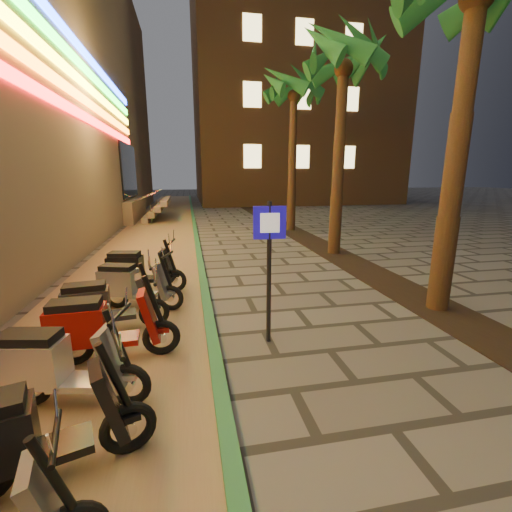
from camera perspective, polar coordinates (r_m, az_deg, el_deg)
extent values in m
plane|color=#474442|center=(4.57, 6.31, -21.33)|extent=(120.00, 120.00, 0.00)
cube|color=#8C7251|center=(13.89, -16.87, 2.07)|extent=(3.40, 60.00, 0.01)
cube|color=#296D3F|center=(13.81, -9.85, 2.58)|extent=(0.18, 60.00, 0.10)
cube|color=black|center=(10.15, 17.35, -1.99)|extent=(1.20, 40.00, 0.02)
cube|color=black|center=(21.82, -20.39, 13.14)|extent=(0.08, 5.00, 3.00)
cube|color=gray|center=(22.30, -25.16, 7.02)|extent=(5.00, 6.00, 1.20)
cube|color=#FF1414|center=(10.29, -32.11, 22.15)|extent=(0.06, 26.00, 0.28)
cube|color=orange|center=(10.40, -32.52, 25.11)|extent=(0.06, 26.00, 0.28)
cube|color=yellow|center=(10.55, -32.94, 27.99)|extent=(0.06, 26.00, 0.28)
cube|color=#19E526|center=(10.72, -33.38, 30.78)|extent=(0.06, 26.00, 0.28)
cube|color=gray|center=(21.83, -17.35, 6.37)|extent=(0.35, 5.00, 0.30)
cube|color=gray|center=(21.77, -16.48, 7.21)|extent=(0.35, 5.00, 0.30)
cube|color=gray|center=(21.71, -15.60, 8.05)|extent=(0.35, 5.00, 0.30)
cube|color=gray|center=(21.66, -14.72, 8.89)|extent=(0.35, 5.00, 0.30)
cylinder|color=silver|center=(19.80, -19.31, 8.77)|extent=(2.09, 0.06, 0.81)
cylinder|color=silver|center=(23.76, -18.02, 9.52)|extent=(2.09, 0.06, 0.81)
cube|color=brown|center=(38.30, 5.22, 28.35)|extent=(18.00, 16.00, 25.00)
cube|color=#FFE68C|center=(28.06, -0.58, 16.28)|extent=(1.40, 0.06, 1.80)
cube|color=#FFE68C|center=(29.06, 7.51, 16.08)|extent=(1.40, 0.06, 1.80)
cube|color=#FFE68C|center=(30.57, 14.91, 15.62)|extent=(1.40, 0.06, 1.80)
cube|color=#FFE68C|center=(28.64, -0.61, 25.31)|extent=(1.40, 0.06, 1.80)
cube|color=#FFE68C|center=(29.62, 7.80, 24.80)|extent=(1.40, 0.06, 1.80)
cube|color=#FFE68C|center=(31.10, 15.45, 23.91)|extent=(1.40, 0.06, 1.80)
cube|color=#FFE68C|center=(29.89, -0.63, 33.78)|extent=(1.40, 0.06, 1.80)
cube|color=#FFE68C|center=(30.84, 8.11, 33.02)|extent=(1.40, 0.06, 1.80)
cube|color=#FFE68C|center=(32.26, 16.03, 31.77)|extent=(1.40, 0.06, 1.80)
cylinder|color=#472D19|center=(7.34, 30.25, 12.63)|extent=(0.40, 0.40, 5.45)
cylinder|color=#472D19|center=(11.61, 13.56, 14.30)|extent=(0.40, 0.40, 5.70)
sphere|color=#472D19|center=(12.01, 14.40, 28.00)|extent=(0.56, 0.56, 0.56)
cone|color=#16491B|center=(12.51, 18.74, 29.28)|extent=(0.60, 1.93, 1.52)
cone|color=#16491B|center=(12.91, 16.41, 28.91)|extent=(1.70, 1.86, 1.52)
cone|color=#16491B|center=(12.96, 13.35, 29.01)|extent=(2.00, 0.93, 1.52)
cone|color=#16491B|center=(12.65, 10.75, 29.53)|extent=(1.97, 1.48, 1.52)
cone|color=#16491B|center=(12.10, 9.70, 30.33)|extent=(1.22, 2.02, 1.52)
cone|color=#16491B|center=(11.56, 10.94, 31.11)|extent=(1.22, 2.02, 1.52)
cone|color=#16491B|center=(11.29, 14.12, 31.40)|extent=(1.97, 1.48, 1.52)
cone|color=#16491B|center=(11.45, 17.53, 30.95)|extent=(2.00, 0.93, 1.52)
cone|color=#16491B|center=(11.94, 19.29, 30.07)|extent=(1.70, 1.86, 1.52)
cylinder|color=#472D19|center=(16.29, 6.06, 14.67)|extent=(0.40, 0.40, 5.95)
sphere|color=#472D19|center=(16.63, 6.33, 24.97)|extent=(0.56, 0.56, 0.56)
cone|color=#16491B|center=(17.00, 9.55, 26.18)|extent=(0.60, 1.93, 1.52)
cone|color=#16491B|center=(17.46, 8.12, 25.88)|extent=(1.70, 1.86, 1.52)
cone|color=#16491B|center=(17.58, 5.96, 25.85)|extent=(2.00, 0.93, 1.52)
cone|color=#16491B|center=(17.33, 3.98, 26.07)|extent=(1.97, 1.48, 1.52)
cone|color=#16491B|center=(16.79, 3.00, 26.50)|extent=(1.22, 2.02, 1.52)
cone|color=#16491B|center=(16.22, 3.59, 26.96)|extent=(1.22, 2.02, 1.52)
cone|color=#16491B|center=(15.89, 5.60, 27.22)|extent=(1.97, 1.48, 1.52)
cone|color=#16491B|center=(15.96, 8.02, 27.09)|extent=(2.00, 0.93, 1.52)
cone|color=#16491B|center=(16.41, 9.58, 26.65)|extent=(1.70, 1.86, 1.52)
cylinder|color=black|center=(5.25, 2.17, -3.08)|extent=(0.07, 0.07, 2.22)
cube|color=#180DAA|center=(5.06, 2.29, 5.58)|extent=(0.49, 0.06, 0.49)
cube|color=white|center=(5.03, 2.34, 5.54)|extent=(0.29, 0.04, 0.28)
cube|color=#94939A|center=(3.03, -31.60, -31.72)|extent=(0.32, 0.41, 0.63)
cylinder|color=black|center=(2.90, -30.68, -29.12)|extent=(0.25, 0.12, 0.67)
cylinder|color=black|center=(2.72, -30.44, -24.50)|extent=(0.16, 0.52, 0.04)
torus|color=black|center=(3.82, -20.46, -25.24)|extent=(0.53, 0.26, 0.53)
cylinder|color=silver|center=(3.82, -20.46, -25.24)|extent=(0.17, 0.14, 0.14)
cube|color=black|center=(3.80, -30.13, -25.86)|extent=(0.64, 0.50, 0.08)
cube|color=black|center=(3.61, -23.32, -21.26)|extent=(0.38, 0.47, 0.72)
cylinder|color=black|center=(3.51, -22.43, -18.34)|extent=(0.29, 0.15, 0.75)
cylinder|color=black|center=(3.36, -22.05, -13.45)|extent=(0.22, 0.58, 0.04)
cube|color=black|center=(3.75, -20.62, -23.77)|extent=(0.26, 0.20, 0.06)
torus|color=black|center=(4.90, -33.62, -17.50)|extent=(0.54, 0.20, 0.53)
cylinder|color=silver|center=(4.90, -33.62, -17.50)|extent=(0.16, 0.13, 0.14)
torus|color=black|center=(4.42, -20.47, -19.45)|extent=(0.54, 0.20, 0.53)
cylinder|color=silver|center=(4.42, -20.47, -19.45)|extent=(0.16, 0.13, 0.14)
cube|color=silver|center=(4.62, -27.60, -18.09)|extent=(0.61, 0.44, 0.08)
cube|color=silver|center=(4.73, -33.25, -14.56)|extent=(0.77, 0.51, 0.51)
cube|color=black|center=(4.61, -33.72, -11.31)|extent=(0.68, 0.43, 0.12)
cube|color=silver|center=(4.30, -22.70, -15.35)|extent=(0.34, 0.45, 0.71)
cylinder|color=black|center=(4.18, -22.03, -13.01)|extent=(0.29, 0.12, 0.75)
cylinder|color=black|center=(4.04, -21.76, -8.93)|extent=(0.15, 0.58, 0.04)
cube|color=silver|center=(4.36, -20.61, -18.10)|extent=(0.24, 0.18, 0.06)
torus|color=black|center=(5.52, -28.14, -13.22)|extent=(0.55, 0.13, 0.55)
cylinder|color=silver|center=(5.52, -28.14, -13.22)|extent=(0.15, 0.11, 0.15)
torus|color=black|center=(5.34, -15.47, -12.93)|extent=(0.55, 0.13, 0.55)
cylinder|color=silver|center=(5.34, -15.47, -12.93)|extent=(0.15, 0.11, 0.15)
cube|color=maroon|center=(5.38, -22.06, -12.75)|extent=(0.60, 0.39, 0.08)
cube|color=maroon|center=(5.37, -27.62, -10.29)|extent=(0.76, 0.44, 0.53)
cube|color=black|center=(5.27, -27.98, -7.22)|extent=(0.67, 0.37, 0.13)
cube|color=maroon|center=(5.20, -17.36, -9.46)|extent=(0.30, 0.44, 0.74)
cylinder|color=black|center=(5.12, -16.70, -7.24)|extent=(0.29, 0.09, 0.78)
cylinder|color=black|center=(5.01, -16.35, -3.59)|extent=(0.08, 0.61, 0.05)
cube|color=maroon|center=(5.29, -15.56, -11.70)|extent=(0.24, 0.16, 0.06)
torus|color=black|center=(6.35, -26.87, -9.75)|extent=(0.53, 0.17, 0.52)
cylinder|color=silver|center=(6.35, -26.87, -9.75)|extent=(0.15, 0.12, 0.14)
torus|color=black|center=(6.28, -16.58, -9.04)|extent=(0.53, 0.17, 0.52)
cylinder|color=silver|center=(6.28, -16.58, -9.04)|extent=(0.15, 0.12, 0.14)
cube|color=#242729|center=(6.27, -21.87, -9.10)|extent=(0.59, 0.42, 0.08)
cube|color=#242729|center=(6.23, -26.42, -7.24)|extent=(0.75, 0.48, 0.50)
cube|color=black|center=(6.14, -26.70, -4.70)|extent=(0.66, 0.41, 0.12)
cube|color=#242729|center=(6.16, -18.10, -6.22)|extent=(0.32, 0.44, 0.70)
cylinder|color=black|center=(6.10, -17.58, -4.39)|extent=(0.28, 0.11, 0.74)
cylinder|color=black|center=(6.01, -17.31, -1.44)|extent=(0.13, 0.58, 0.04)
cube|color=#242729|center=(6.24, -16.65, -8.02)|extent=(0.24, 0.17, 0.06)
torus|color=black|center=(7.37, -22.28, -6.15)|extent=(0.52, 0.25, 0.52)
cylinder|color=silver|center=(7.37, -22.28, -6.15)|extent=(0.16, 0.14, 0.14)
torus|color=black|center=(6.92, -14.04, -6.77)|extent=(0.52, 0.25, 0.52)
cylinder|color=silver|center=(6.92, -14.04, -6.77)|extent=(0.16, 0.14, 0.14)
cube|color=#9E9EA6|center=(7.12, -18.39, -6.16)|extent=(0.62, 0.49, 0.08)
cube|color=#9E9EA6|center=(7.24, -21.93, -4.04)|extent=(0.78, 0.57, 0.50)
cube|color=black|center=(7.17, -22.13, -1.83)|extent=(0.68, 0.49, 0.12)
cube|color=#9E9EA6|center=(6.86, -15.30, -4.04)|extent=(0.37, 0.46, 0.70)
cylinder|color=black|center=(6.78, -14.85, -2.46)|extent=(0.28, 0.15, 0.74)
cylinder|color=black|center=(6.69, -14.61, 0.16)|extent=(0.21, 0.57, 0.04)
cube|color=#9E9EA6|center=(6.88, -14.09, -5.84)|extent=(0.25, 0.20, 0.06)
torus|color=black|center=(8.29, -21.30, -3.86)|extent=(0.55, 0.20, 0.54)
cylinder|color=silver|center=(8.29, -21.30, -3.86)|extent=(0.16, 0.13, 0.15)
torus|color=black|center=(7.96, -13.39, -3.97)|extent=(0.55, 0.20, 0.54)
cylinder|color=silver|center=(7.96, -13.39, -3.97)|extent=(0.16, 0.13, 0.15)
cube|color=black|center=(8.10, -17.52, -3.64)|extent=(0.62, 0.45, 0.08)
cube|color=black|center=(8.18, -20.93, -1.85)|extent=(0.78, 0.51, 0.52)
cube|color=black|center=(8.11, -21.10, 0.20)|extent=(0.69, 0.44, 0.12)
cube|color=black|center=(7.90, -14.56, -1.52)|extent=(0.34, 0.46, 0.73)
cylinder|color=black|center=(7.83, -14.13, -0.05)|extent=(0.29, 0.12, 0.77)
cylinder|color=black|center=(7.75, -13.90, 2.34)|extent=(0.15, 0.60, 0.05)
cube|color=black|center=(7.93, -13.44, -3.11)|extent=(0.25, 0.18, 0.06)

